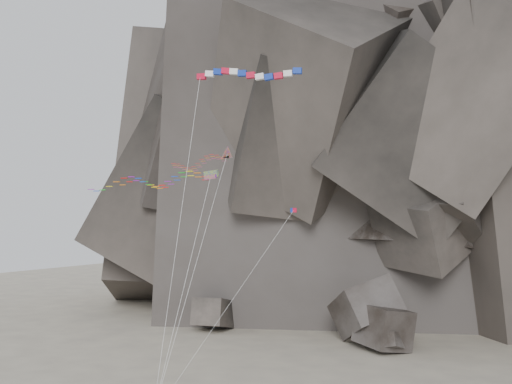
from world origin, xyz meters
The scene contains 6 objects.
headland centered at (0.00, 70.00, 42.00)m, with size 110.00×70.00×84.00m, color #4F4741, non-canonical shape.
boulder_field centered at (-7.45, 34.83, 2.28)m, with size 70.31×15.63×9.80m.
delta_kite centered at (-6.94, 5.14, 22.81)m, with size 8.87×13.93×23.02m.
banner_kite centered at (1.86, 0.45, 30.08)m, with size 9.43×10.62×29.52m.
parafoil_kite centered at (-9.62, 0.23, 20.77)m, with size 15.02×9.54×20.36m.
pennant_kite centered at (4.84, -0.90, 14.90)m, with size 8.53×9.02×16.72m.
Camera 1 is at (30.54, -49.36, 17.55)m, focal length 45.00 mm.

